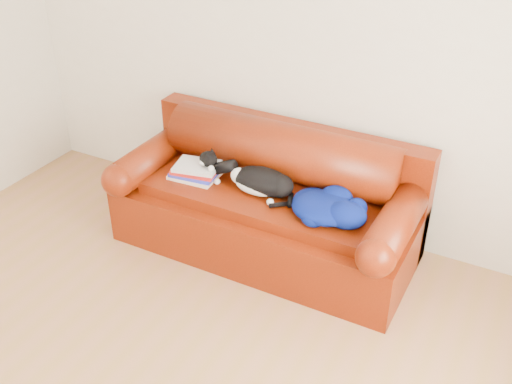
# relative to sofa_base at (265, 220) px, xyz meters

# --- Properties ---
(room_shell) EXTENTS (4.52, 4.02, 2.61)m
(room_shell) POSITION_rel_sofa_base_xyz_m (0.03, -1.48, 1.43)
(room_shell) COLOR beige
(room_shell) RESTS_ON ground
(sofa_base) EXTENTS (2.10, 0.90, 0.50)m
(sofa_base) POSITION_rel_sofa_base_xyz_m (0.00, 0.00, 0.00)
(sofa_base) COLOR #410C02
(sofa_base) RESTS_ON ground
(sofa_back) EXTENTS (2.10, 1.01, 0.88)m
(sofa_back) POSITION_rel_sofa_base_xyz_m (0.00, 0.24, 0.30)
(sofa_back) COLOR #410C02
(sofa_back) RESTS_ON ground
(book_stack) EXTENTS (0.35, 0.29, 0.10)m
(book_stack) POSITION_rel_sofa_base_xyz_m (-0.52, -0.08, 0.31)
(book_stack) COLOR beige
(book_stack) RESTS_ON sofa_base
(cat) EXTENTS (0.62, 0.27, 0.23)m
(cat) POSITION_rel_sofa_base_xyz_m (-0.01, -0.06, 0.35)
(cat) COLOR black
(cat) RESTS_ON sofa_base
(blanket) EXTENTS (0.56, 0.45, 0.16)m
(blanket) POSITION_rel_sofa_base_xyz_m (0.50, -0.11, 0.33)
(blanket) COLOR #021143
(blanket) RESTS_ON sofa_base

